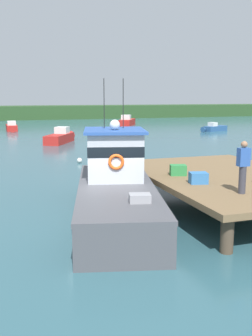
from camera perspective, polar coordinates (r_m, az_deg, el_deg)
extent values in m
plane|color=#2D5660|center=(13.86, -2.75, -7.08)|extent=(200.00, 200.00, 0.00)
cylinder|color=#4C3D2D|center=(10.99, 14.49, -9.41)|extent=(0.36, 0.36, 1.00)
cylinder|color=#4C3D2D|center=(18.16, 0.47, -1.22)|extent=(0.36, 0.36, 1.00)
cylinder|color=#4C3D2D|center=(20.40, 14.44, -0.26)|extent=(0.36, 0.36, 1.00)
cube|color=brown|center=(15.52, 14.56, -1.31)|extent=(6.00, 9.00, 0.20)
cube|color=#4C4C51|center=(13.33, -1.40, -5.32)|extent=(4.35, 8.37, 1.10)
cone|color=#4C4C51|center=(18.09, -2.20, -1.12)|extent=(1.50, 2.01, 1.10)
cube|color=black|center=(13.21, -1.41, -3.44)|extent=(4.33, 8.22, 0.12)
cube|color=#4C4C51|center=(13.18, -1.41, -2.77)|extent=(4.39, 8.38, 0.12)
cube|color=silver|center=(14.19, -1.68, 1.64)|extent=(2.37, 2.59, 1.80)
cube|color=black|center=(14.15, -1.68, 2.90)|extent=(2.40, 2.62, 0.36)
cube|color=#2D56A8|center=(14.08, -1.70, 5.46)|extent=(2.68, 2.94, 0.10)
sphere|color=white|center=(13.76, -1.64, 6.31)|extent=(0.36, 0.36, 0.36)
cylinder|color=black|center=(14.52, -3.21, 9.36)|extent=(0.03, 0.03, 1.80)
cylinder|color=black|center=(14.55, -0.42, 9.37)|extent=(0.03, 0.03, 1.80)
cube|color=#939399|center=(11.06, 2.03, -4.70)|extent=(0.69, 0.57, 0.36)
torus|color=orange|center=(10.46, -2.82, -6.29)|extent=(0.68, 0.68, 0.12)
torus|color=#EA5119|center=(13.07, -1.44, 0.88)|extent=(0.55, 0.23, 0.54)
cube|color=#3370B2|center=(13.70, 10.49, -1.43)|extent=(0.68, 0.56, 0.39)
cube|color=#2D8442|center=(15.01, 7.59, -0.30)|extent=(0.70, 0.59, 0.40)
cylinder|color=#383842|center=(12.56, 16.57, -1.67)|extent=(0.22, 0.22, 0.86)
cube|color=#2D56A8|center=(12.44, 16.74, 1.54)|extent=(0.36, 0.22, 0.56)
sphere|color=#9E7051|center=(12.39, 16.84, 3.32)|extent=(0.20, 0.20, 0.20)
cube|color=red|center=(56.97, 0.18, 6.67)|extent=(3.74, 5.02, 0.89)
cone|color=red|center=(53.98, -0.42, 6.46)|extent=(1.37, 1.50, 0.89)
cube|color=silver|center=(56.08, 0.02, 7.41)|extent=(1.68, 1.67, 0.67)
cube|color=red|center=(35.88, -9.67, 4.25)|extent=(3.33, 4.54, 0.80)
cone|color=red|center=(38.47, -8.28, 4.69)|extent=(1.23, 1.35, 0.80)
cube|color=silver|center=(36.54, -9.30, 5.47)|extent=(1.51, 1.50, 0.60)
cube|color=#285184|center=(49.00, 12.89, 5.64)|extent=(3.51, 2.27, 0.61)
cone|color=#285184|center=(47.33, 11.38, 5.54)|extent=(1.01, 0.89, 0.61)
cube|color=silver|center=(48.49, 12.50, 6.24)|extent=(1.10, 1.11, 0.46)
cube|color=red|center=(50.37, -16.32, 5.66)|extent=(1.27, 3.86, 0.70)
cone|color=red|center=(47.98, -16.18, 5.45)|extent=(0.71, 0.97, 0.70)
cube|color=silver|center=(49.66, -16.32, 6.30)|extent=(0.99, 0.97, 0.52)
sphere|color=silver|center=(24.95, -6.78, 1.11)|extent=(0.32, 0.32, 0.32)
cube|color=#284723|center=(74.89, -15.68, 7.77)|extent=(120.00, 8.00, 2.40)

